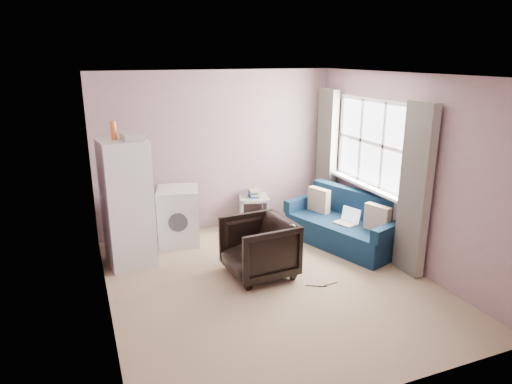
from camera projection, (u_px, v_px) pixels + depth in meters
room at (272, 185)px, 5.31m from camera, size 3.84×4.24×2.54m
armchair at (259, 245)px, 5.75m from camera, size 0.80×0.85×0.82m
fridge at (127, 202)px, 5.96m from camera, size 0.65×0.64×1.92m
washing_machine at (179, 215)px, 6.76m from camera, size 0.72×0.72×0.84m
side_table at (254, 209)px, 7.45m from camera, size 0.56×0.56×0.63m
sofa at (346, 226)px, 6.75m from camera, size 1.30×1.90×0.78m
window_dressing at (365, 170)px, 6.60m from camera, size 0.17×2.62×2.18m
floor_cables at (322, 285)px, 5.58m from camera, size 0.41×0.14×0.01m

